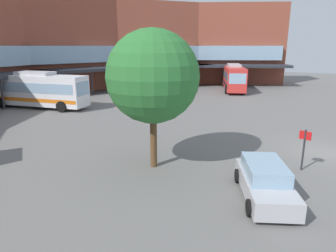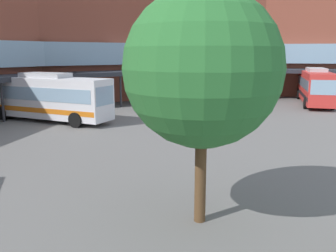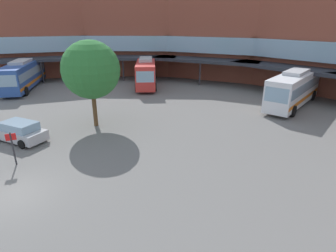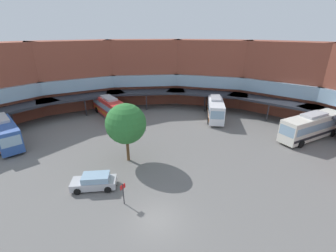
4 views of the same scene
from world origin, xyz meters
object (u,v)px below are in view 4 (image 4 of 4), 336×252
object	(u,v)px
plaza_tree	(126,124)
parked_car	(95,182)
bus_2	(3,129)
bus_0	(110,107)
bus_3	(215,107)
bus_4	(311,126)
stop_sign_post	(123,192)

from	to	relation	value
plaza_tree	parked_car	bearing A→B (deg)	-99.05
parked_car	plaza_tree	bearing A→B (deg)	-120.99
bus_2	plaza_tree	world-z (taller)	plaza_tree
bus_0	bus_2	xyz separation A→B (m)	(-9.39, -13.28, -0.03)
bus_2	bus_3	world-z (taller)	bus_3
bus_4	stop_sign_post	distance (m)	28.45
bus_4	stop_sign_post	bearing A→B (deg)	1.19
bus_0	stop_sign_post	size ratio (longest dim) A/B	4.68
bus_0	bus_3	xyz separation A→B (m)	(18.40, 5.35, 0.01)
bus_2	stop_sign_post	bearing A→B (deg)	14.44
bus_0	plaza_tree	bearing A→B (deg)	-14.49
bus_2	bus_3	distance (m)	33.46
bus_4	plaza_tree	world-z (taller)	plaza_tree
bus_3	stop_sign_post	world-z (taller)	bus_3
plaza_tree	stop_sign_post	bearing A→B (deg)	-67.96
bus_0	stop_sign_post	distance (m)	24.05
bus_3	bus_4	bearing A→B (deg)	59.91
bus_0	parked_car	world-z (taller)	bus_0
bus_4	bus_2	bearing A→B (deg)	-26.86
bus_0	bus_2	size ratio (longest dim) A/B	0.88
bus_0	plaza_tree	distance (m)	16.64
bus_4	parked_car	size ratio (longest dim) A/B	2.03
bus_2	plaza_tree	xyz separation A→B (m)	(19.13, 0.10, 2.95)
bus_0	parked_car	distance (m)	21.05
bus_3	plaza_tree	xyz separation A→B (m)	(-8.67, -18.53, 2.91)
bus_4	plaza_tree	bearing A→B (deg)	-14.63
bus_3	plaza_tree	bearing A→B (deg)	-33.90
bus_2	stop_sign_post	distance (m)	23.20
bus_3	stop_sign_post	bearing A→B (deg)	-21.36
bus_2	bus_0	bearing A→B (deg)	87.12
bus_4	parked_car	distance (m)	30.47
bus_2	stop_sign_post	size ratio (longest dim) A/B	5.32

